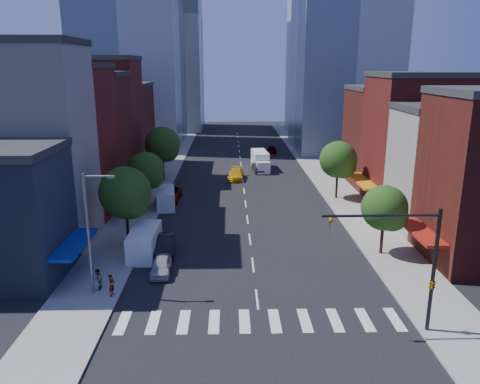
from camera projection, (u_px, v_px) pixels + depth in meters
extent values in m
plane|color=black|center=(257.00, 299.00, 33.72)|extent=(220.00, 220.00, 0.00)
cube|color=gray|center=(161.00, 174.00, 72.02)|extent=(5.00, 120.00, 0.15)
cube|color=gray|center=(322.00, 173.00, 72.57)|extent=(5.00, 120.00, 0.15)
cube|color=silver|center=(260.00, 321.00, 30.83)|extent=(19.00, 3.00, 0.01)
cube|color=beige|center=(20.00, 148.00, 42.48)|extent=(12.00, 8.00, 18.00)
cube|color=maroon|center=(55.00, 144.00, 50.94)|extent=(12.00, 9.00, 16.00)
cube|color=#4E1613|center=(79.00, 137.00, 59.27)|extent=(12.00, 8.00, 15.00)
cube|color=maroon|center=(97.00, 121.00, 67.21)|extent=(12.00, 9.00, 17.00)
cube|color=#4E1613|center=(114.00, 127.00, 76.90)|extent=(12.00, 10.00, 13.00)
cube|color=beige|center=(457.00, 171.00, 47.08)|extent=(12.00, 8.00, 12.00)
cube|color=maroon|center=(423.00, 142.00, 55.37)|extent=(12.00, 10.00, 15.00)
cube|color=#4E1613|center=(393.00, 138.00, 65.28)|extent=(12.00, 10.00, 13.00)
cube|color=#9EA5AD|center=(165.00, 17.00, 117.63)|extent=(18.00, 18.00, 56.00)
cylinder|color=black|center=(434.00, 271.00, 28.52)|extent=(0.24, 0.24, 8.00)
cylinder|color=black|center=(381.00, 216.00, 27.50)|extent=(7.00, 0.16, 0.16)
imported|color=gold|center=(330.00, 226.00, 27.59)|extent=(0.22, 0.18, 1.10)
imported|color=gold|center=(432.00, 283.00, 28.73)|extent=(0.48, 2.24, 0.90)
cylinder|color=slate|center=(88.00, 235.00, 33.20)|extent=(0.20, 0.20, 9.00)
cylinder|color=slate|center=(98.00, 176.00, 32.10)|extent=(2.00, 0.14, 0.14)
cube|color=slate|center=(111.00, 177.00, 32.13)|extent=(0.50, 0.25, 0.18)
cylinder|color=black|center=(127.00, 223.00, 43.53)|extent=(0.28, 0.28, 3.92)
sphere|color=#1E4313|center=(125.00, 193.00, 42.76)|extent=(4.80, 4.80, 4.80)
sphere|color=#1E4313|center=(132.00, 201.00, 42.67)|extent=(3.36, 3.36, 3.36)
cylinder|color=black|center=(147.00, 193.00, 54.18)|extent=(0.28, 0.28, 3.64)
sphere|color=#1E4313|center=(146.00, 170.00, 53.46)|extent=(4.20, 4.20, 4.20)
sphere|color=#1E4313|center=(151.00, 176.00, 53.36)|extent=(2.94, 2.94, 2.94)
cylinder|color=black|center=(163.00, 166.00, 67.61)|extent=(0.28, 0.28, 4.20)
sphere|color=#1E4313|center=(163.00, 144.00, 66.78)|extent=(5.00, 5.00, 5.00)
sphere|color=#1E4313|center=(167.00, 150.00, 66.70)|extent=(3.50, 3.50, 3.50)
cylinder|color=black|center=(382.00, 235.00, 41.21)|extent=(0.28, 0.28, 3.36)
sphere|color=#1E4313|center=(384.00, 208.00, 40.55)|extent=(4.00, 4.00, 4.00)
sphere|color=#1E4313|center=(392.00, 215.00, 40.43)|extent=(2.80, 2.80, 2.80)
cylinder|color=black|center=(337.00, 183.00, 58.51)|extent=(0.28, 0.28, 3.92)
sphere|color=#1E4313|center=(338.00, 160.00, 57.73)|extent=(4.60, 4.60, 4.60)
sphere|color=#1E4313|center=(343.00, 166.00, 57.64)|extent=(3.22, 3.22, 3.22)
imported|color=#ABABB0|center=(161.00, 266.00, 37.72)|extent=(1.73, 3.96, 1.33)
imported|color=black|center=(164.00, 245.00, 41.73)|extent=(2.26, 5.14, 1.64)
imported|color=#999999|center=(169.00, 194.00, 58.08)|extent=(2.85, 5.78, 1.58)
imported|color=black|center=(167.00, 201.00, 55.94)|extent=(1.85, 4.52, 1.31)
cube|color=white|center=(145.00, 242.00, 41.39)|extent=(2.33, 5.65, 2.36)
cube|color=black|center=(140.00, 248.00, 39.24)|extent=(2.10, 1.15, 1.01)
cylinder|color=black|center=(129.00, 259.00, 39.74)|extent=(0.29, 0.86, 0.85)
cylinder|color=black|center=(153.00, 259.00, 39.76)|extent=(0.29, 0.86, 0.85)
cylinder|color=black|center=(138.00, 242.00, 43.43)|extent=(0.29, 0.86, 0.85)
cylinder|color=black|center=(160.00, 242.00, 43.45)|extent=(0.29, 0.86, 0.85)
cube|color=silver|center=(166.00, 198.00, 55.34)|extent=(2.70, 5.39, 2.17)
cube|color=black|center=(166.00, 200.00, 53.38)|extent=(2.03, 1.27, 0.93)
cylinder|color=black|center=(158.00, 209.00, 53.71)|extent=(0.36, 0.81, 0.79)
cylinder|color=black|center=(174.00, 208.00, 53.98)|extent=(0.36, 0.81, 0.79)
cylinder|color=black|center=(158.00, 200.00, 57.07)|extent=(0.36, 0.81, 0.79)
cylinder|color=black|center=(174.00, 200.00, 57.34)|extent=(0.36, 0.81, 0.79)
imported|color=#E6AD0C|center=(236.00, 174.00, 68.99)|extent=(2.56, 5.43, 1.53)
imported|color=black|center=(259.00, 167.00, 73.82)|extent=(2.09, 4.87, 1.56)
imported|color=#999999|center=(272.00, 149.00, 89.81)|extent=(2.02, 4.26, 1.41)
cube|color=white|center=(260.00, 160.00, 75.56)|extent=(2.69, 6.13, 2.94)
cube|color=white|center=(263.00, 167.00, 72.33)|extent=(2.15, 1.82, 1.84)
cylinder|color=black|center=(256.00, 170.00, 73.09)|extent=(0.34, 0.85, 0.83)
cylinder|color=black|center=(269.00, 170.00, 73.30)|extent=(0.34, 0.85, 0.83)
cylinder|color=black|center=(253.00, 165.00, 77.05)|extent=(0.34, 0.85, 0.83)
cylinder|color=black|center=(265.00, 165.00, 77.26)|extent=(0.34, 0.85, 0.83)
imported|color=#999999|center=(112.00, 285.00, 33.74)|extent=(0.49, 0.65, 1.63)
imported|color=#999999|center=(98.00, 280.00, 34.67)|extent=(0.70, 0.85, 1.59)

